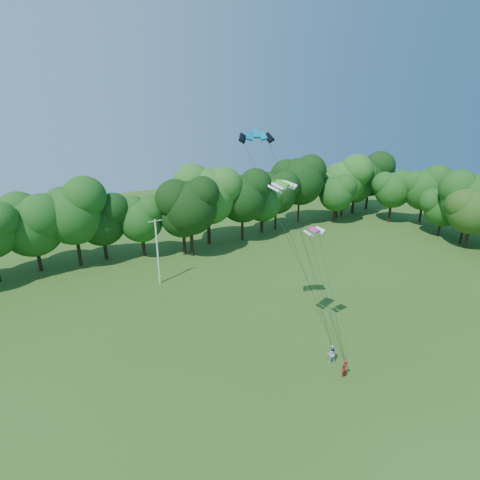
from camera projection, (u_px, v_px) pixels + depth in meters
ground at (342, 421)px, 26.38m from camera, size 160.00×160.00×0.00m
utility_pole at (158, 251)px, 45.08m from camera, size 1.66×0.21×8.29m
kite_flyer_left at (344, 368)px, 30.40m from camera, size 0.63×0.46×1.60m
kite_flyer_right at (331, 353)px, 32.18m from camera, size 1.00×0.93×1.64m
kite_teal at (256, 134)px, 29.59m from camera, size 2.90×2.07×0.66m
kite_green at (282, 183)px, 29.23m from camera, size 2.79×1.93×0.44m
kite_pink at (314, 230)px, 31.64m from camera, size 1.95×1.15×0.32m
tree_back_center at (190, 205)px, 52.34m from camera, size 8.36×8.36×12.15m
tree_back_east at (339, 185)px, 70.52m from camera, size 7.19×7.19×10.45m
tree_flank_east at (474, 203)px, 55.41m from camera, size 7.83×7.83×11.40m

